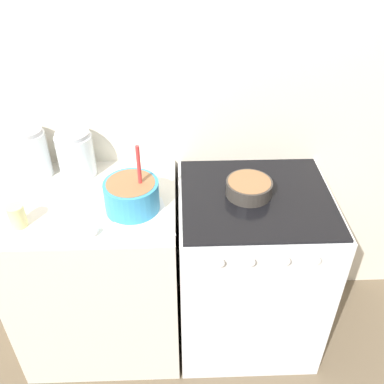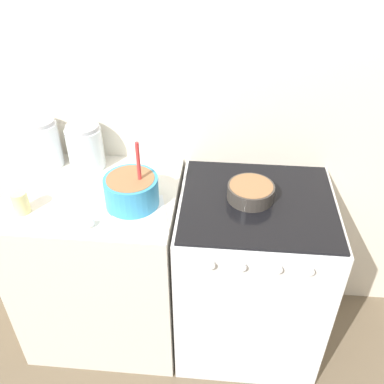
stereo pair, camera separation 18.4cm
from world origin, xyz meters
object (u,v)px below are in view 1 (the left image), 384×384
(storage_jar_left, at_px, (33,156))
(stove, at_px, (249,269))
(storage_jar_middle, at_px, (76,157))
(baking_pan, at_px, (249,187))
(tin_can, at_px, (17,216))
(mixing_bowl, at_px, (132,194))

(storage_jar_left, bearing_deg, stove, -11.55)
(stove, relative_size, storage_jar_middle, 4.18)
(stove, relative_size, baking_pan, 4.54)
(storage_jar_left, relative_size, tin_can, 2.43)
(stove, bearing_deg, storage_jar_middle, 165.75)
(stove, bearing_deg, tin_can, -170.76)
(stove, xyz_separation_m, mixing_bowl, (-0.54, -0.07, 0.54))
(baking_pan, height_order, storage_jar_middle, storage_jar_middle)
(tin_can, bearing_deg, stove, 9.24)
(storage_jar_left, bearing_deg, mixing_bowl, -30.22)
(baking_pan, height_order, storage_jar_left, storage_jar_left)
(stove, distance_m, storage_jar_left, 1.19)
(mixing_bowl, distance_m, storage_jar_left, 0.55)
(stove, distance_m, mixing_bowl, 0.77)
(storage_jar_middle, bearing_deg, baking_pan, -13.69)
(storage_jar_left, relative_size, storage_jar_middle, 1.08)
(tin_can, bearing_deg, baking_pan, 10.57)
(mixing_bowl, bearing_deg, tin_can, -168.42)
(baking_pan, height_order, tin_can, tin_can)
(mixing_bowl, height_order, baking_pan, mixing_bowl)
(stove, xyz_separation_m, storage_jar_middle, (-0.82, 0.21, 0.56))
(stove, xyz_separation_m, tin_can, (-1.00, -0.16, 0.52))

